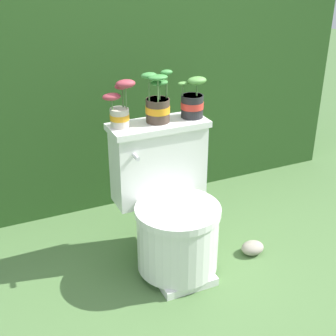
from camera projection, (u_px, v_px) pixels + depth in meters
ground_plane at (191, 268)px, 2.40m from camera, size 12.00×12.00×0.00m
hedge_backdrop at (106, 73)px, 3.14m from camera, size 2.92×0.96×1.45m
toilet at (171, 210)px, 2.31m from camera, size 0.49×0.53×0.73m
potted_plant_left at (120, 107)px, 2.16m from camera, size 0.16×0.09×0.22m
potted_plant_midleft at (158, 104)px, 2.22m from camera, size 0.16×0.14×0.25m
potted_plant_middle at (193, 102)px, 2.29m from camera, size 0.14×0.11×0.21m
garden_stone at (252, 248)px, 2.51m from camera, size 0.13×0.10×0.07m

